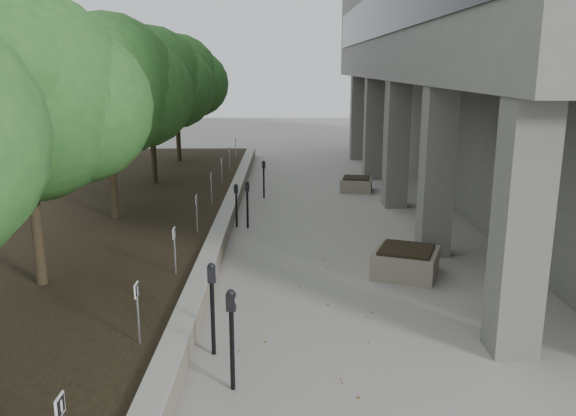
{
  "coord_description": "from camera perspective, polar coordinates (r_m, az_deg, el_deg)",
  "views": [
    {
      "loc": [
        -0.19,
        -7.52,
        4.42
      ],
      "look_at": [
        -0.1,
        5.97,
        1.15
      ],
      "focal_mm": 36.47,
      "sensor_mm": 36.0,
      "label": 1
    }
  ],
  "objects": [
    {
      "name": "retaining_wall",
      "position": [
        17.12,
        -5.86,
        -0.57
      ],
      "size": [
        0.39,
        26.0,
        0.5
      ],
      "primitive_type": null,
      "color": "gray",
      "rests_on": "ground"
    },
    {
      "name": "parking_sign_4",
      "position": [
        14.62,
        -8.88,
        -0.58
      ],
      "size": [
        0.04,
        0.22,
        0.96
      ],
      "primitive_type": null,
      "color": "black",
      "rests_on": "planting_bed"
    },
    {
      "name": "planter_back",
      "position": [
        21.5,
        6.67,
        2.35
      ],
      "size": [
        1.29,
        1.29,
        0.52
      ],
      "primitive_type": null,
      "rotation": [
        0.0,
        0.0,
        -0.19
      ],
      "color": "gray",
      "rests_on": "ground"
    },
    {
      "name": "parking_meter_2",
      "position": [
        8.3,
        -5.49,
        -12.7
      ],
      "size": [
        0.16,
        0.12,
        1.5
      ],
      "primitive_type": null,
      "rotation": [
        0.0,
        0.0,
        -0.13
      ],
      "color": "black",
      "rests_on": "ground"
    },
    {
      "name": "parking_sign_3",
      "position": [
        11.77,
        -10.97,
        -4.16
      ],
      "size": [
        0.04,
        0.22,
        0.96
      ],
      "primitive_type": null,
      "color": "black",
      "rests_on": "planting_bed"
    },
    {
      "name": "parking_sign_6",
      "position": [
        20.44,
        -6.47,
        3.54
      ],
      "size": [
        0.04,
        0.22,
        0.96
      ],
      "primitive_type": null,
      "color": "black",
      "rests_on": "planting_bed"
    },
    {
      "name": "crabapple_tree_5",
      "position": [
        25.96,
        -10.81,
        10.49
      ],
      "size": [
        4.6,
        4.0,
        5.44
      ],
      "primitive_type": null,
      "color": "#265C23",
      "rests_on": "planting_bed"
    },
    {
      "name": "crabapple_tree_2",
      "position": [
        11.56,
        -24.03,
        5.98
      ],
      "size": [
        4.6,
        4.0,
        5.44
      ],
      "primitive_type": null,
      "color": "#265C23",
      "rests_on": "planting_bed"
    },
    {
      "name": "ground",
      "position": [
        8.72,
        0.96,
        -16.83
      ],
      "size": [
        90.0,
        90.0,
        0.0
      ],
      "primitive_type": "plane",
      "color": "gray",
      "rests_on": "ground"
    },
    {
      "name": "crabapple_tree_3",
      "position": [
        16.24,
        -17.07,
        8.42
      ],
      "size": [
        4.6,
        4.0,
        5.44
      ],
      "primitive_type": null,
      "color": "#265C23",
      "rests_on": "planting_bed"
    },
    {
      "name": "crabapple_tree_4",
      "position": [
        21.07,
        -13.23,
        9.71
      ],
      "size": [
        4.6,
        4.0,
        5.44
      ],
      "primitive_type": null,
      "color": "#265C23",
      "rests_on": "planting_bed"
    },
    {
      "name": "parking_meter_5",
      "position": [
        20.11,
        -2.38,
        2.8
      ],
      "size": [
        0.15,
        0.12,
        1.32
      ],
      "primitive_type": null,
      "rotation": [
        0.0,
        0.0,
        0.19
      ],
      "color": "black",
      "rests_on": "ground"
    },
    {
      "name": "parking_sign_8",
      "position": [
        26.35,
        -5.12,
        5.82
      ],
      "size": [
        0.04,
        0.22,
        0.96
      ],
      "primitive_type": null,
      "color": "black",
      "rests_on": "planting_bed"
    },
    {
      "name": "parking_sign_7",
      "position": [
        23.39,
        -5.71,
        4.82
      ],
      "size": [
        0.04,
        0.22,
        0.96
      ],
      "primitive_type": null,
      "color": "black",
      "rests_on": "planting_bed"
    },
    {
      "name": "parking_meter_1",
      "position": [
        9.27,
        -7.37,
        -9.76
      ],
      "size": [
        0.16,
        0.13,
        1.52
      ],
      "primitive_type": null,
      "rotation": [
        0.0,
        0.0,
        0.14
      ],
      "color": "black",
      "rests_on": "ground"
    },
    {
      "name": "parking_sign_2",
      "position": [
        9.03,
        -14.42,
        -9.95
      ],
      "size": [
        0.04,
        0.22,
        0.96
      ],
      "primitive_type": null,
      "color": "black",
      "rests_on": "planting_bed"
    },
    {
      "name": "planting_bed",
      "position": [
        17.86,
        -17.68,
        -0.72
      ],
      "size": [
        7.0,
        26.0,
        0.4
      ],
      "primitive_type": "cube",
      "color": "black",
      "rests_on": "ground"
    },
    {
      "name": "planter_front",
      "position": [
        13.01,
        11.4,
        -5.12
      ],
      "size": [
        1.68,
        1.68,
        0.61
      ],
      "primitive_type": null,
      "rotation": [
        0.0,
        0.0,
        -0.36
      ],
      "color": "gray",
      "rests_on": "ground"
    },
    {
      "name": "parking_sign_5",
      "position": [
        17.52,
        -7.47,
        1.82
      ],
      "size": [
        0.04,
        0.22,
        0.96
      ],
      "primitive_type": null,
      "color": "black",
      "rests_on": "planting_bed"
    },
    {
      "name": "berry_scatter",
      "position": [
        13.27,
        0.02,
        -5.8
      ],
      "size": [
        3.3,
        14.1,
        0.02
      ],
      "primitive_type": null,
      "color": "maroon",
      "rests_on": "ground"
    },
    {
      "name": "parking_meter_4",
      "position": [
        16.35,
        -3.98,
        0.31
      ],
      "size": [
        0.15,
        0.12,
        1.34
      ],
      "primitive_type": null,
      "rotation": [
        0.0,
        0.0,
        0.21
      ],
      "color": "black",
      "rests_on": "ground"
    },
    {
      "name": "parking_meter_3",
      "position": [
        16.48,
        -5.06,
        0.23
      ],
      "size": [
        0.14,
        0.11,
        1.25
      ],
      "primitive_type": null,
      "rotation": [
        0.0,
        0.0,
        -0.16
      ],
      "color": "black",
      "rests_on": "ground"
    }
  ]
}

